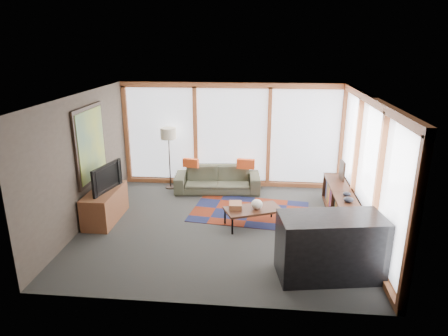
# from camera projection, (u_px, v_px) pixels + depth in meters

# --- Properties ---
(ground) EXTENTS (5.50, 5.50, 0.00)m
(ground) POSITION_uv_depth(u_px,v_px,m) (222.00, 226.00, 8.01)
(ground) COLOR #2C2C2A
(ground) RESTS_ON ground
(room_envelope) EXTENTS (5.52, 5.02, 2.62)m
(room_envelope) POSITION_uv_depth(u_px,v_px,m) (249.00, 145.00, 8.02)
(room_envelope) COLOR #41362F
(room_envelope) RESTS_ON ground
(rug) EXTENTS (2.66, 1.89, 0.01)m
(rug) POSITION_uv_depth(u_px,v_px,m) (250.00, 211.00, 8.69)
(rug) COLOR maroon
(rug) RESTS_ON ground
(sofa) EXTENTS (2.12, 0.97, 0.60)m
(sofa) POSITION_uv_depth(u_px,v_px,m) (217.00, 179.00, 9.79)
(sofa) COLOR #3D3E2C
(sofa) RESTS_ON ground
(pillow_left) EXTENTS (0.40, 0.19, 0.21)m
(pillow_left) POSITION_uv_depth(u_px,v_px,m) (191.00, 163.00, 9.71)
(pillow_left) COLOR #D54A1D
(pillow_left) RESTS_ON sofa
(pillow_right) EXTENTS (0.44, 0.17, 0.24)m
(pillow_right) POSITION_uv_depth(u_px,v_px,m) (246.00, 164.00, 9.60)
(pillow_right) COLOR #D54A1D
(pillow_right) RESTS_ON sofa
(floor_lamp) EXTENTS (0.39, 0.39, 1.54)m
(floor_lamp) POSITION_uv_depth(u_px,v_px,m) (169.00, 158.00, 9.87)
(floor_lamp) COLOR #322219
(floor_lamp) RESTS_ON ground
(coffee_table) EXTENTS (1.23, 0.93, 0.37)m
(coffee_table) POSITION_uv_depth(u_px,v_px,m) (253.00, 217.00, 7.99)
(coffee_table) COLOR black
(coffee_table) RESTS_ON ground
(book_stack) EXTENTS (0.27, 0.33, 0.10)m
(book_stack) POSITION_uv_depth(u_px,v_px,m) (235.00, 205.00, 7.96)
(book_stack) COLOR #965B37
(book_stack) RESTS_ON coffee_table
(vase) EXTENTS (0.24, 0.24, 0.20)m
(vase) POSITION_uv_depth(u_px,v_px,m) (257.00, 204.00, 7.89)
(vase) COLOR silver
(vase) RESTS_ON coffee_table
(bookshelf) EXTENTS (0.44, 2.44, 0.61)m
(bookshelf) POSITION_uv_depth(u_px,v_px,m) (342.00, 205.00, 8.24)
(bookshelf) COLOR black
(bookshelf) RESTS_ON ground
(bowl_a) EXTENTS (0.21, 0.21, 0.10)m
(bowl_a) POSITION_uv_depth(u_px,v_px,m) (349.00, 200.00, 7.61)
(bowl_a) COLOR black
(bowl_a) RESTS_ON bookshelf
(bowl_b) EXTENTS (0.18, 0.18, 0.08)m
(bowl_b) POSITION_uv_depth(u_px,v_px,m) (347.00, 194.00, 7.92)
(bowl_b) COLOR black
(bowl_b) RESTS_ON bookshelf
(shelf_picture) EXTENTS (0.07, 0.33, 0.43)m
(shelf_picture) POSITION_uv_depth(u_px,v_px,m) (342.00, 171.00, 8.78)
(shelf_picture) COLOR black
(shelf_picture) RESTS_ON bookshelf
(tv_console) EXTENTS (0.54, 1.29, 0.65)m
(tv_console) POSITION_uv_depth(u_px,v_px,m) (105.00, 205.00, 8.21)
(tv_console) COLOR brown
(tv_console) RESTS_ON ground
(television) EXTENTS (0.34, 0.97, 0.56)m
(television) POSITION_uv_depth(u_px,v_px,m) (103.00, 177.00, 8.05)
(television) COLOR black
(television) RESTS_ON tv_console
(bar_counter) EXTENTS (1.70, 1.00, 1.01)m
(bar_counter) POSITION_uv_depth(u_px,v_px,m) (330.00, 247.00, 6.19)
(bar_counter) COLOR black
(bar_counter) RESTS_ON ground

